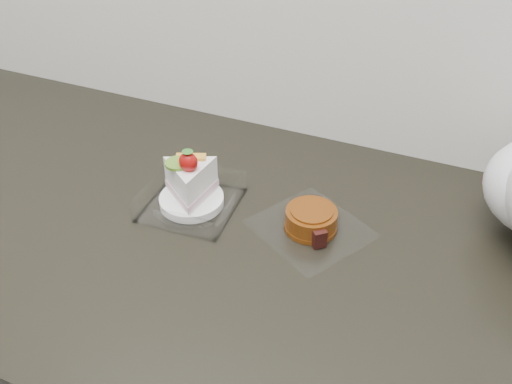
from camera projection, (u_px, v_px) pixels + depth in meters
The scene contains 2 objects.
cake_tray at pixel (191, 191), 0.87m from camera, with size 0.14×0.14×0.11m.
mooncake_wrap at pixel (311, 222), 0.83m from camera, with size 0.20×0.20×0.04m.
Camera 1 is at (0.32, 1.13, 1.45)m, focal length 40.00 mm.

